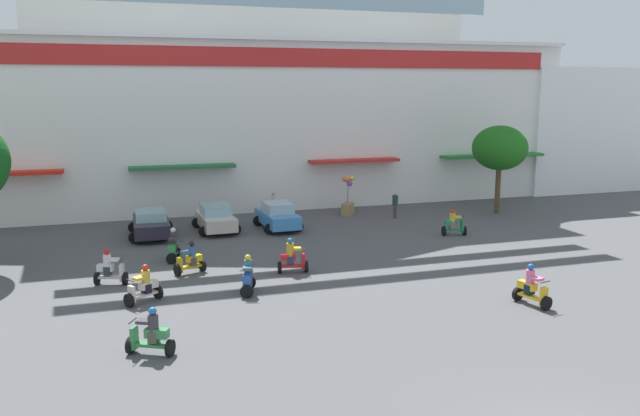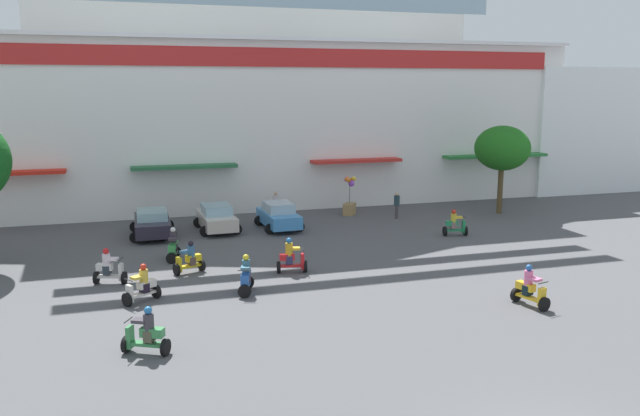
# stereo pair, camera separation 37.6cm
# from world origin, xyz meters

# --- Properties ---
(ground_plane) EXTENTS (128.00, 128.00, 0.00)m
(ground_plane) POSITION_xyz_m (0.00, 13.00, 0.00)
(ground_plane) COLOR #4E4F51
(colonial_building) EXTENTS (43.89, 15.95, 21.29)m
(colonial_building) POSITION_xyz_m (-0.00, 35.81, 9.31)
(colonial_building) COLOR white
(colonial_building) RESTS_ON ground
(flank_building_right) EXTENTS (12.95, 8.02, 9.50)m
(flank_building_right) POSITION_xyz_m (26.64, 33.67, 4.75)
(flank_building_right) COLOR white
(flank_building_right) RESTS_ON ground
(plaza_tree_1) EXTENTS (3.47, 3.62, 5.65)m
(plaza_tree_1) POSITION_xyz_m (14.04, 25.17, 4.20)
(plaza_tree_1) COLOR brown
(plaza_tree_1) RESTS_ON ground
(parked_car_0) EXTENTS (2.49, 4.30, 1.45)m
(parked_car_0) POSITION_xyz_m (-7.73, 25.06, 0.74)
(parked_car_0) COLOR #282330
(parked_car_0) RESTS_ON ground
(parked_car_1) EXTENTS (2.43, 4.01, 1.52)m
(parked_car_1) POSITION_xyz_m (-4.17, 25.36, 0.76)
(parked_car_1) COLOR beige
(parked_car_1) RESTS_ON ground
(parked_car_2) EXTENTS (2.42, 3.92, 1.54)m
(parked_car_2) POSITION_xyz_m (-0.68, 24.85, 0.77)
(parked_car_2) COLOR #4089CC
(parked_car_2) RESTS_ON ground
(scooter_rider_0) EXTENTS (1.44, 0.95, 1.45)m
(scooter_rider_0) POSITION_xyz_m (-6.51, 17.30, 0.59)
(scooter_rider_0) COLOR black
(scooter_rider_0) RESTS_ON ground
(scooter_rider_1) EXTENTS (1.39, 0.87, 1.53)m
(scooter_rider_1) POSITION_xyz_m (-9.85, 16.67, 0.64)
(scooter_rider_1) COLOR black
(scooter_rider_1) RESTS_ON ground
(scooter_rider_2) EXTENTS (1.49, 1.20, 1.48)m
(scooter_rider_2) POSITION_xyz_m (-8.63, 13.90, 0.60)
(scooter_rider_2) COLOR black
(scooter_rider_2) RESTS_ON ground
(scooter_rider_3) EXTENTS (1.38, 0.79, 1.48)m
(scooter_rider_3) POSITION_xyz_m (8.17, 20.32, 0.62)
(scooter_rider_3) COLOR black
(scooter_rider_3) RESTS_ON ground
(scooter_rider_4) EXTENTS (0.82, 1.46, 1.57)m
(scooter_rider_4) POSITION_xyz_m (-7.02, 19.71, 0.64)
(scooter_rider_4) COLOR black
(scooter_rider_4) RESTS_ON ground
(scooter_rider_5) EXTENTS (0.88, 1.54, 1.57)m
(scooter_rider_5) POSITION_xyz_m (5.17, 9.21, 0.64)
(scooter_rider_5) COLOR black
(scooter_rider_5) RESTS_ON ground
(scooter_rider_6) EXTENTS (1.38, 0.73, 1.57)m
(scooter_rider_6) POSITION_xyz_m (-2.22, 16.05, 0.65)
(scooter_rider_6) COLOR black
(scooter_rider_6) RESTS_ON ground
(scooter_rider_7) EXTENTS (1.50, 1.12, 1.53)m
(scooter_rider_7) POSITION_xyz_m (-8.66, 8.87, 0.63)
(scooter_rider_7) COLOR black
(scooter_rider_7) RESTS_ON ground
(scooter_rider_8) EXTENTS (0.88, 1.41, 1.55)m
(scooter_rider_8) POSITION_xyz_m (-4.65, 13.82, 0.65)
(scooter_rider_8) COLOR black
(scooter_rider_8) RESTS_ON ground
(pedestrian_0) EXTENTS (0.41, 0.41, 1.68)m
(pedestrian_0) POSITION_xyz_m (-0.17, 27.87, 0.96)
(pedestrian_0) COLOR #7D6257
(pedestrian_0) RESTS_ON ground
(pedestrian_1) EXTENTS (0.46, 0.46, 1.66)m
(pedestrian_1) POSITION_xyz_m (7.01, 25.59, 0.94)
(pedestrian_1) COLOR #463C43
(pedestrian_1) RESTS_ON ground
(balloon_vendor_cart) EXTENTS (1.03, 1.08, 2.48)m
(balloon_vendor_cart) POSITION_xyz_m (4.59, 27.54, 1.05)
(balloon_vendor_cart) COLOR #9F7C4E
(balloon_vendor_cart) RESTS_ON ground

